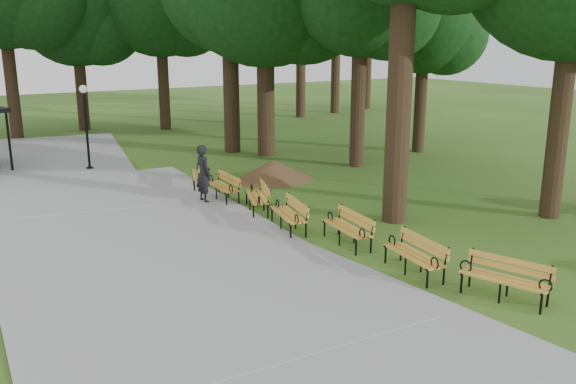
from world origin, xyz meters
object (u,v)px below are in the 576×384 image
lamp_post (85,110)px  bench_5 (222,187)px  bench_0 (504,280)px  bench_1 (414,255)px  bench_3 (288,215)px  bench_4 (257,197)px  bench_6 (200,175)px  bench_2 (347,228)px  person (204,174)px  lawn_tree_5 (425,18)px  dirt_mound (273,170)px

lamp_post → bench_5: bearing=-69.7°
bench_0 → bench_1: 2.13m
bench_0 → bench_3: bearing=172.4°
bench_0 → bench_4: 8.56m
bench_1 → bench_6: size_ratio=1.00×
lamp_post → bench_3: 11.63m
bench_2 → bench_3: 1.99m
lamp_post → bench_4: 9.66m
bench_1 → bench_5: bearing=-166.3°
bench_0 → bench_2: same height
person → bench_0: (2.18, -10.31, -0.52)m
bench_6 → bench_4: bearing=24.8°
lawn_tree_5 → bench_0: bearing=-127.3°
person → bench_3: (0.83, -3.97, -0.52)m
bench_6 → lawn_tree_5: lawn_tree_5 is taller
lawn_tree_5 → bench_6: bearing=-174.8°
lamp_post → bench_0: 18.05m
lamp_post → bench_3: bearing=-75.7°
bench_3 → bench_5: same height
bench_2 → bench_4: 4.05m
dirt_mound → lawn_tree_5: bearing=9.8°
bench_3 → bench_4: 2.14m
lamp_post → bench_0: (4.18, -17.45, -2.01)m
bench_1 → lawn_tree_5: bearing=143.7°
lamp_post → dirt_mound: lamp_post is taller
bench_3 → bench_6: 6.04m
bench_5 → bench_6: (0.07, 2.08, 0.00)m
bench_2 → lawn_tree_5: bearing=135.7°
bench_0 → bench_2: size_ratio=1.00×
lamp_post → dirt_mound: 8.11m
bench_0 → bench_4: (-1.21, 8.47, 0.00)m
person → lamp_post: lamp_post is taller
bench_1 → bench_3: bearing=-162.8°
bench_3 → bench_1: bearing=21.9°
bench_0 → bench_4: size_ratio=1.00×
bench_0 → bench_6: bearing=167.1°
lamp_post → lawn_tree_5: 15.39m
person → dirt_mound: person is taller
bench_3 → bench_5: (-0.18, 3.96, 0.00)m
lamp_post → bench_0: bearing=-76.5°
bench_4 → lawn_tree_5: 13.69m
bench_3 → bench_6: (-0.10, 6.04, 0.00)m
lamp_post → lawn_tree_5: (14.40, -4.01, 3.67)m
dirt_mound → bench_1: size_ratio=1.42×
bench_1 → bench_6: (-0.85, 10.34, 0.00)m
bench_2 → bench_1: bearing=8.5°
bench_0 → bench_6: same height
lamp_post → bench_1: 15.94m
lamp_post → bench_5: (2.64, -7.15, -2.01)m
person → bench_0: person is taller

